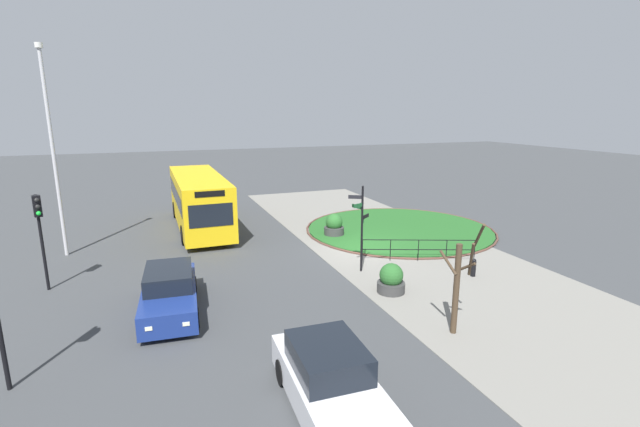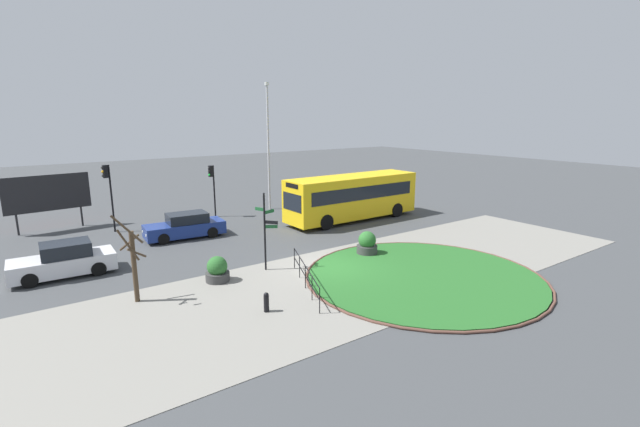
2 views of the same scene
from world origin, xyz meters
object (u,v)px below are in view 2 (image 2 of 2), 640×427
Objects in this scene: signpost_directional at (266,226)px; billboard_left at (47,194)px; bollard_foreground at (266,302)px; traffic_light_far at (212,179)px; planter_kerbside at (367,244)px; bus_yellow at (352,196)px; traffic_light_near at (108,184)px; car_near_lane at (64,261)px; lamppost_tall at (268,144)px; street_tree_bare at (133,261)px; car_far_lane at (185,226)px; planter_near_signpost at (217,270)px.

signpost_directional reaches higher than billboard_left.
bollard_foreground is 16.75m from traffic_light_far.
bus_yellow is at bearing 55.99° from planter_kerbside.
billboard_left is at bearing -47.85° from traffic_light_near.
traffic_light_near is at bearing -48.05° from billboard_left.
lamppost_tall is at bearing -151.30° from car_near_lane.
traffic_light_near is at bearing 98.14° from bollard_foreground.
lamppost_tall is at bearing 43.98° from street_tree_bare.
lamppost_tall reaches higher than billboard_left.
signpost_directional is 9.16m from car_near_lane.
traffic_light_far is (3.48, 4.22, 2.01)m from car_far_lane.
signpost_directional reaches higher than planter_near_signpost.
lamppost_tall is at bearing 60.39° from bollard_foreground.
bollard_foreground is 0.08× the size of lamppost_tall.
car_near_lane is 7.32m from car_far_lane.
traffic_light_far reaches higher than car_near_lane.
car_near_lane is 8.13m from traffic_light_near.
bus_yellow is 15.55m from traffic_light_near.
traffic_light_near is at bearing -23.59° from bus_yellow.
traffic_light_near is 16.20m from planter_kerbside.
lamppost_tall reaches higher than planter_kerbside.
signpost_directional reaches higher than planter_kerbside.
billboard_left is 20.09m from planter_kerbside.
signpost_directional is 14.13m from lamppost_tall.
traffic_light_near is at bearing 83.13° from street_tree_bare.
traffic_light_far is at bearing -40.99° from bus_yellow.
car_near_lane is at bearing 19.50° from traffic_light_far.
planter_near_signpost is (5.34, -4.64, -0.21)m from car_near_lane.
street_tree_bare is (-4.72, -8.06, 1.00)m from car_far_lane.
car_far_lane is 9.28m from billboard_left.
signpost_directional reaches higher than bus_yellow.
signpost_directional is 1.00× the size of traffic_light_far.
lamppost_tall reaches higher than car_far_lane.
traffic_light_near reaches higher than street_tree_bare.
car_near_lane is 14.30m from planter_kerbside.
car_far_lane is 0.49× the size of lamppost_tall.
signpost_directional is 11.23m from bus_yellow.
traffic_light_near reaches higher than planter_near_signpost.
bus_yellow is 17.63m from car_near_lane.
billboard_left is (-9.79, 2.38, -0.36)m from traffic_light_far.
planter_near_signpost reaches higher than bollard_foreground.
planter_near_signpost is at bearing -77.13° from billboard_left.
signpost_directional is 2.95m from planter_near_signpost.
billboard_left is at bearing 96.20° from street_tree_bare.
car_far_lane is 5.83m from traffic_light_far.
lamppost_tall reaches higher than signpost_directional.
planter_kerbside reaches higher than bollard_foreground.
bollard_foreground is 0.18× the size of car_near_lane.
street_tree_bare reaches higher than bollard_foreground.
street_tree_bare is at bearing 112.99° from car_near_lane.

